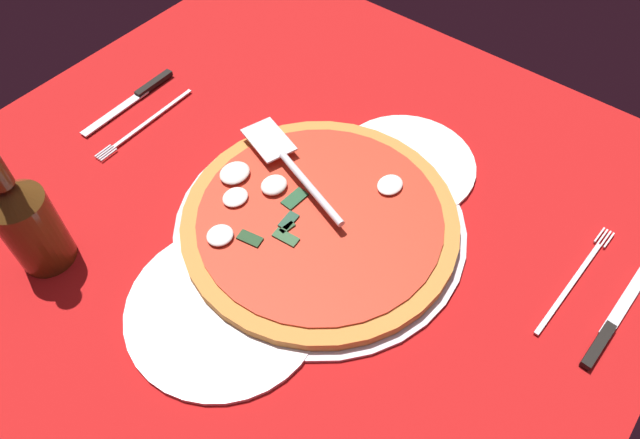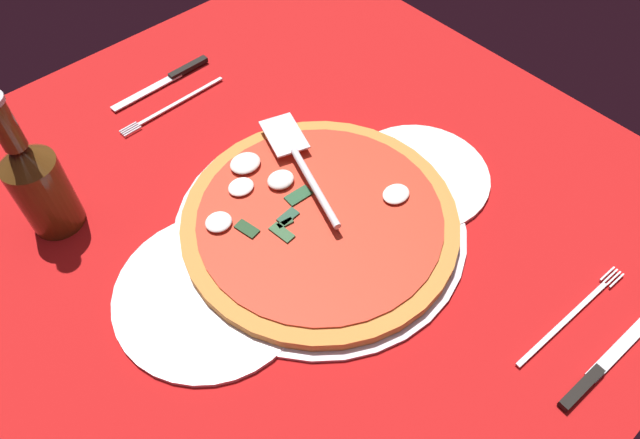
# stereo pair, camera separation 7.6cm
# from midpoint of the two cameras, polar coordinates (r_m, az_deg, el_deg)

# --- Properties ---
(ground_plane) EXTENTS (0.96, 0.96, 0.01)m
(ground_plane) POSITION_cam_midpoint_polar(r_m,az_deg,el_deg) (0.80, -6.23, 0.50)
(ground_plane) COLOR #AF1313
(checker_pattern) EXTENTS (0.96, 0.96, 0.00)m
(checker_pattern) POSITION_cam_midpoint_polar(r_m,az_deg,el_deg) (0.80, -6.26, 0.70)
(checker_pattern) COLOR silver
(checker_pattern) RESTS_ON ground_plane
(pizza_pan) EXTENTS (0.39, 0.39, 0.01)m
(pizza_pan) POSITION_cam_midpoint_polar(r_m,az_deg,el_deg) (0.77, -2.81, -0.83)
(pizza_pan) COLOR silver
(pizza_pan) RESTS_ON ground_plane
(dinner_plate_left) EXTENTS (0.20, 0.20, 0.01)m
(dinner_plate_left) POSITION_cam_midpoint_polar(r_m,az_deg,el_deg) (0.84, 5.92, 5.23)
(dinner_plate_left) COLOR white
(dinner_plate_left) RESTS_ON ground_plane
(dinner_plate_right) EXTENTS (0.24, 0.24, 0.01)m
(dinner_plate_right) POSITION_cam_midpoint_polar(r_m,az_deg,el_deg) (0.72, -12.40, -8.71)
(dinner_plate_right) COLOR white
(dinner_plate_right) RESTS_ON ground_plane
(pizza) EXTENTS (0.36, 0.36, 0.03)m
(pizza) POSITION_cam_midpoint_polar(r_m,az_deg,el_deg) (0.76, -3.01, -0.16)
(pizza) COLOR #C97D36
(pizza) RESTS_ON pizza_pan
(pizza_server) EXTENTS (0.10, 0.22, 0.01)m
(pizza_server) POSITION_cam_midpoint_polar(r_m,az_deg,el_deg) (0.79, -5.61, 5.14)
(pizza_server) COLOR silver
(pizza_server) RESTS_ON pizza
(place_setting_near) EXTENTS (0.22, 0.13, 0.01)m
(place_setting_near) POSITION_cam_midpoint_polar(r_m,az_deg,el_deg) (0.98, -19.36, 9.93)
(place_setting_near) COLOR white
(place_setting_near) RESTS_ON ground_plane
(place_setting_far) EXTENTS (0.20, 0.14, 0.01)m
(place_setting_far) POSITION_cam_midpoint_polar(r_m,az_deg,el_deg) (0.76, 22.69, -7.90)
(place_setting_far) COLOR white
(place_setting_far) RESTS_ON ground_plane
(beer_bottle) EXTENTS (0.07, 0.07, 0.22)m
(beer_bottle) POSITION_cam_midpoint_polar(r_m,az_deg,el_deg) (0.78, -29.52, -0.18)
(beer_bottle) COLOR #533213
(beer_bottle) RESTS_ON ground_plane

